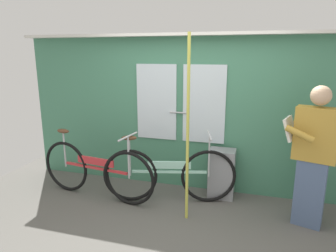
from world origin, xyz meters
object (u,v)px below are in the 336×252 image
(bicycle_leaning_behind, at_px, (95,170))
(passenger_reading_newspaper, at_px, (313,155))
(bicycle_near_door, at_px, (169,174))
(trash_bin_by_wall, at_px, (222,173))
(handrail_pole, at_px, (188,131))

(bicycle_leaning_behind, xyz_separation_m, passenger_reading_newspaper, (2.72, 0.07, 0.47))
(passenger_reading_newspaper, bearing_deg, bicycle_near_door, 13.80)
(trash_bin_by_wall, bearing_deg, bicycle_near_door, -152.45)
(trash_bin_by_wall, bearing_deg, bicycle_leaning_behind, -163.08)
(passenger_reading_newspaper, bearing_deg, handrail_pole, 27.50)
(bicycle_near_door, relative_size, passenger_reading_newspaper, 1.06)
(bicycle_leaning_behind, relative_size, trash_bin_by_wall, 2.62)
(bicycle_near_door, bearing_deg, passenger_reading_newspaper, -17.45)
(handrail_pole, bearing_deg, passenger_reading_newspaper, 10.67)
(bicycle_leaning_behind, bearing_deg, bicycle_near_door, 16.76)
(handrail_pole, bearing_deg, bicycle_leaning_behind, 171.86)
(bicycle_near_door, xyz_separation_m, handrail_pole, (0.33, -0.35, 0.71))
(bicycle_leaning_behind, distance_m, trash_bin_by_wall, 1.75)
(bicycle_near_door, distance_m, bicycle_leaning_behind, 1.02)
(bicycle_near_door, distance_m, trash_bin_by_wall, 0.76)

